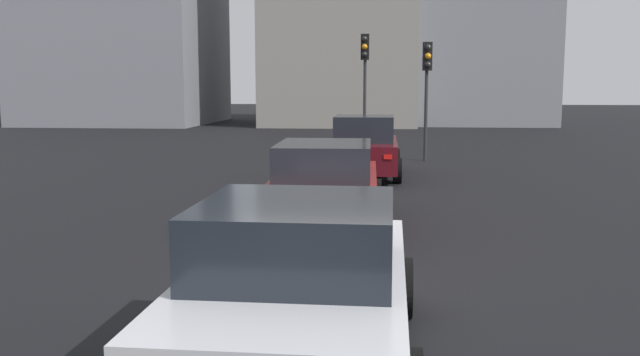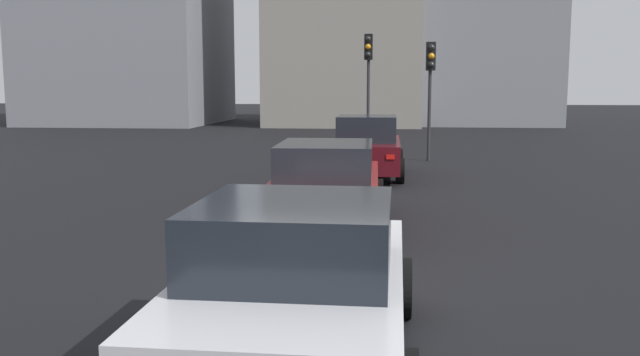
{
  "view_description": "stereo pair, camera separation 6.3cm",
  "coord_description": "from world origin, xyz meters",
  "px_view_note": "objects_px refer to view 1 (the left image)",
  "views": [
    {
      "loc": [
        -8.35,
        -0.78,
        2.45
      ],
      "look_at": [
        -0.1,
        0.01,
        1.31
      ],
      "focal_mm": 38.13,
      "sensor_mm": 36.0,
      "label": 1
    },
    {
      "loc": [
        -8.35,
        -0.84,
        2.45
      ],
      "look_at": [
        -0.1,
        0.01,
        1.31
      ],
      "focal_mm": 38.13,
      "sensor_mm": 36.0,
      "label": 2
    }
  ],
  "objects_px": {
    "car_red_second": "(325,186)",
    "traffic_light_near_right": "(427,76)",
    "car_maroon_lead": "(364,148)",
    "car_white_third": "(300,284)",
    "traffic_light_near_left": "(365,68)"
  },
  "relations": [
    {
      "from": "car_red_second",
      "to": "traffic_light_near_right",
      "type": "xyz_separation_m",
      "value": [
        10.65,
        -2.34,
        2.03
      ]
    },
    {
      "from": "car_red_second",
      "to": "traffic_light_near_right",
      "type": "distance_m",
      "value": 11.09
    },
    {
      "from": "car_red_second",
      "to": "car_maroon_lead",
      "type": "bearing_deg",
      "value": -5.23
    },
    {
      "from": "car_red_second",
      "to": "car_white_third",
      "type": "relative_size",
      "value": 1.16
    },
    {
      "from": "traffic_light_near_left",
      "to": "car_white_third",
      "type": "bearing_deg",
      "value": 5.26
    },
    {
      "from": "car_white_third",
      "to": "car_red_second",
      "type": "bearing_deg",
      "value": 3.56
    },
    {
      "from": "car_maroon_lead",
      "to": "car_white_third",
      "type": "relative_size",
      "value": 1.0
    },
    {
      "from": "car_maroon_lead",
      "to": "car_red_second",
      "type": "height_order",
      "value": "car_maroon_lead"
    },
    {
      "from": "traffic_light_near_right",
      "to": "car_red_second",
      "type": "bearing_deg",
      "value": -19.84
    },
    {
      "from": "car_red_second",
      "to": "traffic_light_near_left",
      "type": "distance_m",
      "value": 13.06
    },
    {
      "from": "car_maroon_lead",
      "to": "car_red_second",
      "type": "bearing_deg",
      "value": 175.93
    },
    {
      "from": "car_maroon_lead",
      "to": "traffic_light_near_left",
      "type": "xyz_separation_m",
      "value": [
        6.22,
        0.19,
        2.26
      ]
    },
    {
      "from": "car_red_second",
      "to": "traffic_light_near_right",
      "type": "relative_size",
      "value": 1.25
    },
    {
      "from": "car_maroon_lead",
      "to": "car_white_third",
      "type": "height_order",
      "value": "car_maroon_lead"
    },
    {
      "from": "car_maroon_lead",
      "to": "car_white_third",
      "type": "xyz_separation_m",
      "value": [
        -12.51,
        0.17,
        -0.06
      ]
    }
  ]
}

